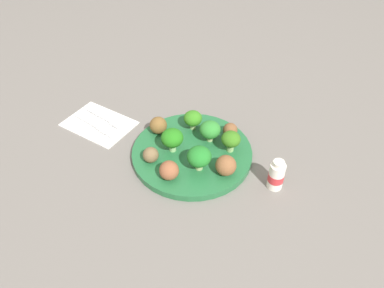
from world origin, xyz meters
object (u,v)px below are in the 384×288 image
(broccoli_floret_back_left, at_px, (172,138))
(napkin, at_px, (100,123))
(plate, at_px, (192,153))
(yogurt_bottle, at_px, (276,176))
(broccoli_floret_mid_left, at_px, (193,118))
(broccoli_floret_mid_right, at_px, (210,130))
(broccoli_floret_back_right, at_px, (231,140))
(meatball_back_right, at_px, (226,165))
(meatball_front_left, at_px, (230,130))
(broccoli_floret_near_rim, at_px, (199,157))
(knife, at_px, (97,126))
(meatball_center, at_px, (158,125))
(meatball_front_right, at_px, (169,170))
(fork, at_px, (106,119))
(meatball_back_left, at_px, (151,155))

(broccoli_floret_back_left, height_order, napkin, broccoli_floret_back_left)
(plate, relative_size, yogurt_bottle, 3.79)
(broccoli_floret_mid_left, height_order, broccoli_floret_mid_right, broccoli_floret_mid_right)
(broccoli_floret_back_right, distance_m, yogurt_bottle, 0.13)
(meatball_back_right, relative_size, napkin, 0.27)
(plate, height_order, meatball_front_left, meatball_front_left)
(broccoli_floret_back_right, distance_m, broccoli_floret_near_rim, 0.09)
(meatball_back_right, bearing_deg, broccoli_floret_mid_right, 131.51)
(plate, relative_size, knife, 1.93)
(broccoli_floret_mid_right, bearing_deg, broccoli_floret_back_right, -11.56)
(broccoli_floret_mid_right, distance_m, meatball_center, 0.13)
(meatball_front_right, height_order, napkin, meatball_front_right)
(napkin, relative_size, yogurt_bottle, 2.30)
(meatball_center, xyz_separation_m, yogurt_bottle, (0.30, -0.03, -0.00))
(meatball_front_left, xyz_separation_m, napkin, (-0.33, -0.08, -0.03))
(broccoli_floret_back_left, height_order, broccoli_floret_near_rim, same)
(broccoli_floret_back_left, distance_m, napkin, 0.23)
(plate, height_order, yogurt_bottle, yogurt_bottle)
(broccoli_floret_near_rim, height_order, meatball_front_right, broccoli_floret_near_rim)
(broccoli_floret_mid_left, bearing_deg, napkin, -163.58)
(broccoli_floret_back_right, bearing_deg, meatball_center, -175.30)
(plate, xyz_separation_m, meatball_front_left, (0.06, 0.09, 0.03))
(broccoli_floret_mid_right, bearing_deg, plate, -114.02)
(broccoli_floret_mid_left, bearing_deg, broccoli_floret_mid_right, -21.88)
(napkin, bearing_deg, broccoli_floret_back_left, -5.69)
(fork, bearing_deg, meatball_front_left, 11.93)
(meatball_front_right, distance_m, knife, 0.27)
(meatball_front_left, relative_size, yogurt_bottle, 0.48)
(broccoli_floret_mid_left, xyz_separation_m, napkin, (-0.23, -0.07, -0.04))
(knife, bearing_deg, yogurt_bottle, 0.78)
(meatball_front_right, bearing_deg, fork, 154.76)
(broccoli_floret_near_rim, height_order, meatball_center, broccoli_floret_near_rim)
(napkin, distance_m, fork, 0.02)
(meatball_center, height_order, napkin, meatball_center)
(meatball_back_left, xyz_separation_m, fork, (-0.19, 0.09, -0.03))
(meatball_front_left, bearing_deg, plate, -124.39)
(broccoli_floret_back_left, bearing_deg, meatball_back_right, -6.02)
(plate, height_order, meatball_back_left, meatball_back_left)
(meatball_center, bearing_deg, meatball_back_left, -70.16)
(broccoli_floret_mid_right, relative_size, yogurt_bottle, 0.72)
(meatball_front_right, bearing_deg, broccoli_floret_mid_right, 78.79)
(broccoli_floret_back_right, relative_size, meatball_front_left, 1.49)
(broccoli_floret_back_right, height_order, meatball_back_left, broccoli_floret_back_right)
(broccoli_floret_back_left, relative_size, knife, 0.40)
(broccoli_floret_back_left, bearing_deg, broccoli_floret_mid_left, 85.02)
(knife, bearing_deg, broccoli_floret_mid_right, 13.08)
(meatball_front_right, bearing_deg, meatball_back_right, 31.97)
(broccoli_floret_back_right, height_order, yogurt_bottle, yogurt_bottle)
(plate, bearing_deg, knife, -176.61)
(meatball_center, xyz_separation_m, knife, (-0.16, -0.04, -0.03))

